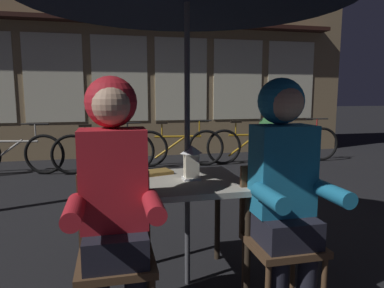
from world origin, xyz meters
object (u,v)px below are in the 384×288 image
bicycle_fourth (178,147)px  book (157,172)px  cafe_table (187,194)px  chair_left (116,245)px  bicycle_second (12,153)px  bicycle_fifth (250,145)px  potted_plant (273,134)px  person_left_hooded (114,184)px  person_right_hooded (284,175)px  bicycle_furthest (296,144)px  lantern (191,162)px  bicycle_third (104,152)px  chair_right (278,230)px

bicycle_fourth → book: size_ratio=8.37×
cafe_table → chair_left: 0.62m
bicycle_second → bicycle_fifth: 4.10m
cafe_table → potted_plant: 4.56m
person_left_hooded → bicycle_fifth: (2.52, 4.29, -0.50)m
person_right_hooded → potted_plant: bearing=64.7°
bicycle_second → bicycle_furthest: 5.06m
bicycle_fourth → bicycle_furthest: same height
chair_left → cafe_table: bearing=37.5°
bicycle_second → bicycle_fourth: same height
person_left_hooded → bicycle_fourth: size_ratio=0.84×
bicycle_furthest → potted_plant: size_ratio=1.82×
bicycle_second → potted_plant: 4.55m
chair_left → bicycle_second: (-1.58, 4.26, -0.14)m
lantern → potted_plant: (2.46, 3.83, -0.32)m
lantern → bicycle_furthest: (2.98, 3.87, -0.51)m
bicycle_fourth → bicycle_fifth: 1.37m
person_left_hooded → person_right_hooded: size_ratio=1.00×
person_right_hooded → chair_left: bearing=176.6°
lantern → chair_left: size_ratio=0.27×
bicycle_second → bicycle_third: 1.46m
chair_left → potted_plant: bearing=54.7°
cafe_table → person_left_hooded: size_ratio=0.53×
book → potted_plant: size_ratio=0.22×
bicycle_fourth → person_left_hooded: bearing=-104.9°
chair_left → bicycle_furthest: 5.49m
bicycle_second → bicycle_furthest: bearing=-0.2°
lantern → bicycle_fourth: size_ratio=0.14×
bicycle_third → bicycle_second: bearing=171.7°
book → person_right_hooded: bearing=-60.9°
lantern → chair_left: (-0.51, -0.36, -0.37)m
person_left_hooded → bicycle_second: (-1.58, 4.31, -0.50)m
chair_left → bicycle_fourth: 4.44m
lantern → person_right_hooded: bearing=-42.9°
chair_left → person_left_hooded: 0.36m
book → potted_plant: potted_plant is taller
chair_right → bicycle_second: 4.96m
chair_right → potted_plant: potted_plant is taller
person_right_hooded → bicycle_furthest: bearing=59.5°
person_right_hooded → book: 0.92m
person_left_hooded → book: size_ratio=7.00×
potted_plant → lantern: bearing=-122.7°
lantern → bicycle_fifth: size_ratio=0.14×
person_right_hooded → bicycle_third: 4.27m
lantern → chair_right: 0.69m
cafe_table → person_right_hooded: bearing=-41.6°
lantern → bicycle_fifth: bearing=62.5°
lantern → bicycle_third: size_ratio=0.14×
cafe_table → bicycle_furthest: 4.91m
chair_right → person_right_hooded: bearing=-90.0°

